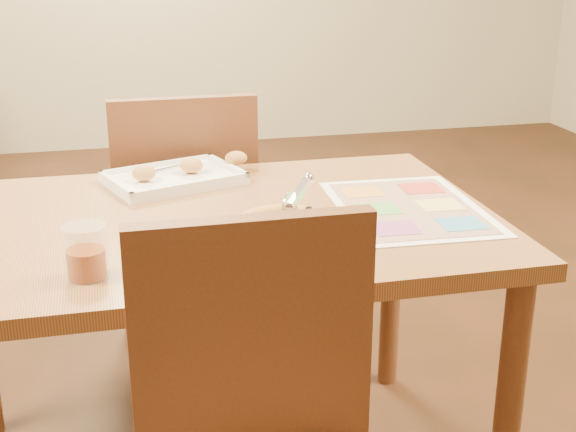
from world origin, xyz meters
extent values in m
cube|color=olive|center=(0.00, 0.00, 0.70)|extent=(1.30, 0.85, 0.04)
cylinder|color=brown|center=(0.59, -0.36, 0.34)|extent=(0.06, 0.06, 0.68)
cylinder|color=brown|center=(0.59, 0.36, 0.34)|extent=(0.06, 0.06, 0.68)
cube|color=brown|center=(0.00, -0.51, 0.68)|extent=(0.42, 0.04, 0.45)
cube|color=brown|center=(0.00, 0.70, 0.45)|extent=(0.42, 0.42, 0.04)
cube|color=brown|center=(0.00, 0.51, 0.68)|extent=(0.42, 0.04, 0.45)
cylinder|color=white|center=(0.14, -0.16, 0.73)|extent=(0.34, 0.34, 0.01)
cylinder|color=#CF9246|center=(0.14, -0.16, 0.74)|extent=(0.21, 0.21, 0.01)
cylinder|color=#FFE88A|center=(0.14, -0.16, 0.75)|extent=(0.18, 0.18, 0.01)
torus|color=#CF9246|center=(0.14, -0.16, 0.75)|extent=(0.22, 0.22, 0.03)
cylinder|color=silver|center=(0.15, -0.15, 0.78)|extent=(0.05, 0.06, 0.07)
cube|color=silver|center=(0.18, -0.11, 0.80)|extent=(0.08, 0.09, 0.05)
cube|color=white|center=(-0.05, 0.29, 0.73)|extent=(0.38, 0.32, 0.02)
cube|color=silver|center=(-0.05, 0.29, 0.74)|extent=(0.15, 0.09, 0.00)
ellipsoid|color=#D3904B|center=(-0.13, 0.26, 0.76)|extent=(0.06, 0.05, 0.04)
ellipsoid|color=#D3904B|center=(0.00, 0.31, 0.76)|extent=(0.06, 0.05, 0.04)
ellipsoid|color=#D3904B|center=(0.12, 0.35, 0.76)|extent=(0.06, 0.05, 0.04)
cylinder|color=maroon|center=(-0.27, -0.27, 0.75)|extent=(0.07, 0.07, 0.05)
cylinder|color=white|center=(-0.27, -0.27, 0.77)|extent=(0.08, 0.08, 0.10)
cube|color=white|center=(0.47, -0.04, 0.72)|extent=(0.35, 0.48, 0.00)
camera|label=1|loc=(-0.22, -1.71, 1.34)|focal=50.00mm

